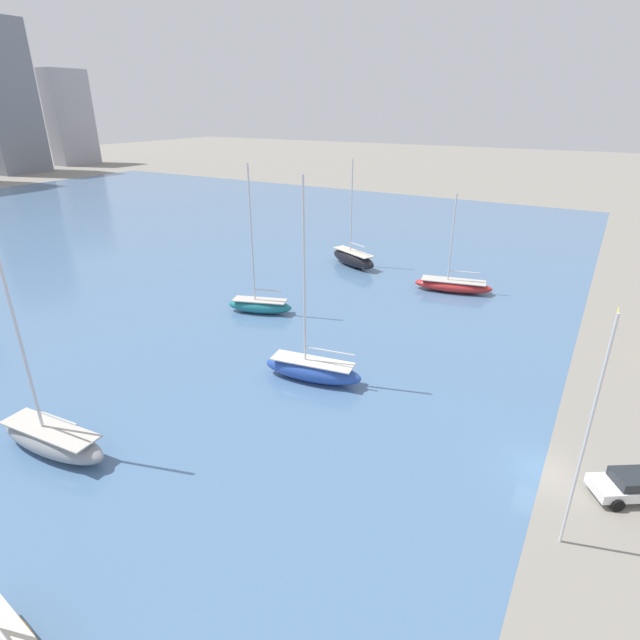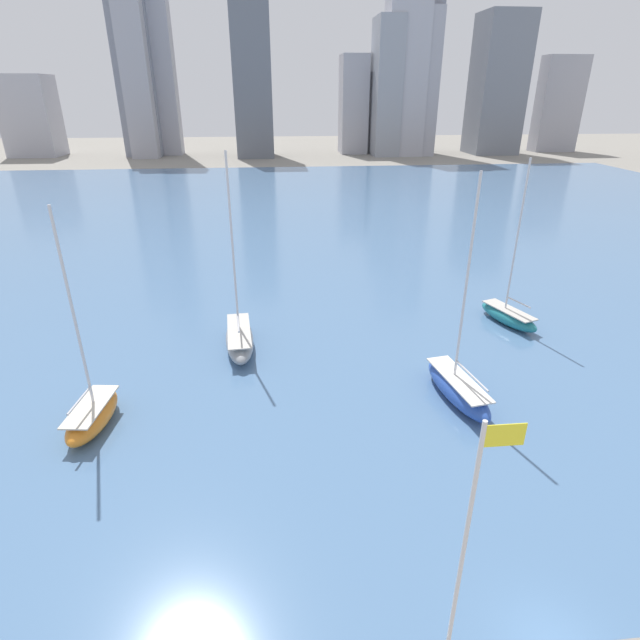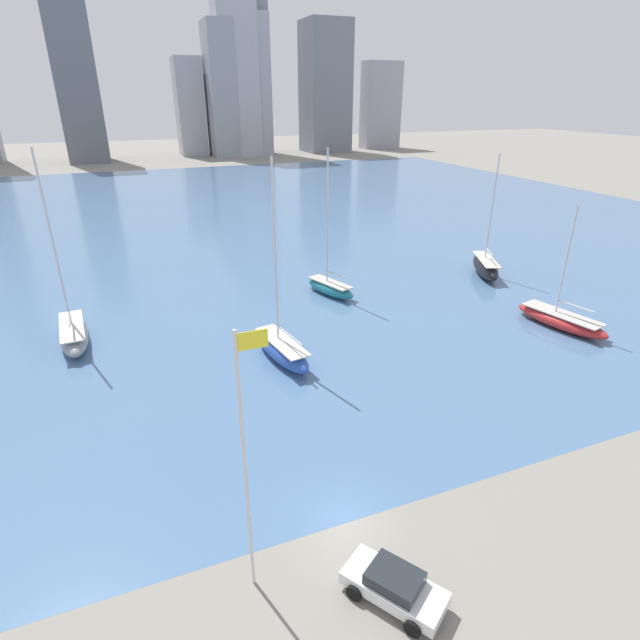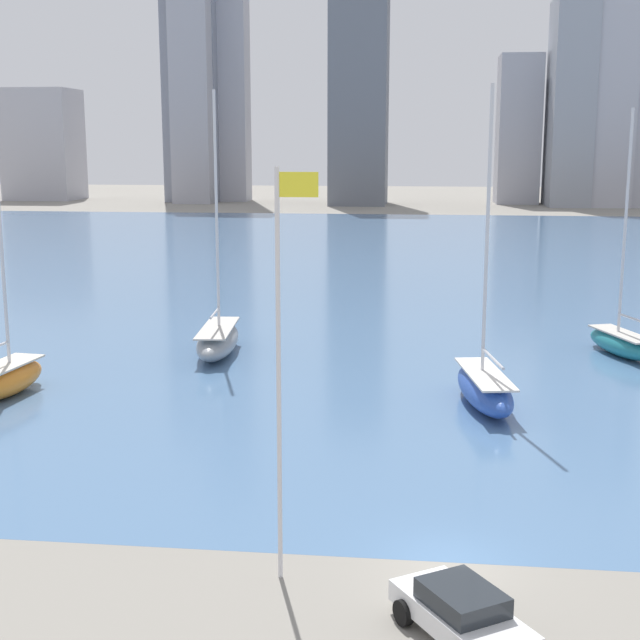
{
  "view_description": "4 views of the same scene",
  "coord_description": "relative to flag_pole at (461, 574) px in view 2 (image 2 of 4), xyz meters",
  "views": [
    {
      "loc": [
        -27.2,
        -0.51,
        20.09
      ],
      "look_at": [
        5.34,
        18.54,
        3.79
      ],
      "focal_mm": 28.0,
      "sensor_mm": 36.0,
      "label": 1
    },
    {
      "loc": [
        -10.41,
        -11.66,
        20.11
      ],
      "look_at": [
        -7.44,
        19.13,
        5.91
      ],
      "focal_mm": 28.0,
      "sensor_mm": 36.0,
      "label": 2
    },
    {
      "loc": [
        -8.09,
        -16.86,
        19.68
      ],
      "look_at": [
        5.53,
        17.45,
        2.99
      ],
      "focal_mm": 28.0,
      "sensor_mm": 36.0,
      "label": 3
    },
    {
      "loc": [
        -1.09,
        -26.39,
        13.02
      ],
      "look_at": [
        -5.48,
        11.94,
        5.34
      ],
      "focal_mm": 50.0,
      "sensor_mm": 36.0,
      "label": 4
    }
  ],
  "objects": [
    {
      "name": "sailboat_orange",
      "position": [
        -17.5,
        18.08,
        -5.69
      ],
      "size": [
        2.93,
        6.24,
        14.48
      ],
      "rotation": [
        0.0,
        0.0,
        -0.12
      ],
      "color": "orange",
      "rests_on": "harbor_water"
    },
    {
      "name": "sailboat_gray",
      "position": [
        -8.51,
        28.32,
        -5.67
      ],
      "size": [
        2.99,
        8.61,
        16.17
      ],
      "rotation": [
        0.0,
        0.0,
        0.08
      ],
      "color": "gray",
      "rests_on": "harbor_water"
    },
    {
      "name": "harbor_water",
      "position": [
        5.1,
        71.53,
        -6.68
      ],
      "size": [
        180.0,
        140.0,
        0.0
      ],
      "color": "#4C7099",
      "rests_on": "ground_plane"
    },
    {
      "name": "distant_city_skyline",
      "position": [
        14.76,
        171.78,
        18.6
      ],
      "size": [
        197.49,
        22.71,
        72.58
      ],
      "color": "#A8A8B2",
      "rests_on": "ground_plane"
    },
    {
      "name": "sailboat_teal",
      "position": [
        16.55,
        30.95,
        -5.77
      ],
      "size": [
        4.14,
        7.09,
        15.09
      ],
      "rotation": [
        0.0,
        0.0,
        0.34
      ],
      "color": "#1E757F",
      "rests_on": "harbor_water"
    },
    {
      "name": "flag_pole",
      "position": [
        0.0,
        0.0,
        0.0
      ],
      "size": [
        1.24,
        0.14,
        12.38
      ],
      "color": "silver",
      "rests_on": "ground_plane"
    },
    {
      "name": "sailboat_blue",
      "position": [
        7.31,
        18.93,
        -5.67
      ],
      "size": [
        3.43,
        8.24,
        15.81
      ],
      "rotation": [
        0.0,
        0.0,
        0.16
      ],
      "color": "#284CA8",
      "rests_on": "harbor_water"
    }
  ]
}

